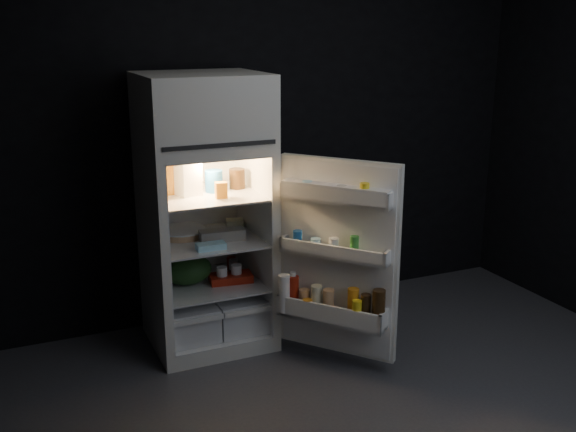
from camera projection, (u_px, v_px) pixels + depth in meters
name	position (u px, v px, depth m)	size (l,w,h in m)	color
floor	(390.00, 417.00, 3.67)	(4.00, 3.40, 0.00)	#47474C
wall_back	(270.00, 128.00, 4.80)	(4.00, 0.00, 2.70)	black
refrigerator	(204.00, 203.00, 4.33)	(0.76, 0.71, 1.78)	white
fridge_door	(336.00, 262.00, 4.06)	(0.60, 0.68, 1.22)	white
milk_jug	(188.00, 176.00, 4.21)	(0.13, 0.13, 0.24)	white
mayo_jar	(214.00, 181.00, 4.31)	(0.11, 0.11, 0.14)	#1F5DA9
jam_jar	(237.00, 179.00, 4.40)	(0.10, 0.10, 0.13)	black
amber_bottle	(169.00, 177.00, 4.25)	(0.09, 0.09, 0.22)	orange
small_carton	(221.00, 190.00, 4.16)	(0.07, 0.05, 0.10)	orange
egg_carton	(222.00, 235.00, 4.32)	(0.29, 0.11, 0.07)	gray
pie	(182.00, 233.00, 4.41)	(0.30, 0.30, 0.04)	tan
flat_package	(211.00, 246.00, 4.15)	(0.18, 0.09, 0.04)	#9AD7EE
wrapped_pkg	(235.00, 223.00, 4.61)	(0.12, 0.10, 0.05)	beige
produce_bag	(188.00, 269.00, 4.39)	(0.32, 0.27, 0.20)	#193815
yogurt_tray	(231.00, 278.00, 4.44)	(0.28, 0.15, 0.05)	#A21F0D
small_can_red	(231.00, 263.00, 4.66)	(0.06, 0.06, 0.09)	#A21F0D
small_can_silver	(234.00, 266.00, 4.61)	(0.07, 0.07, 0.09)	silver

